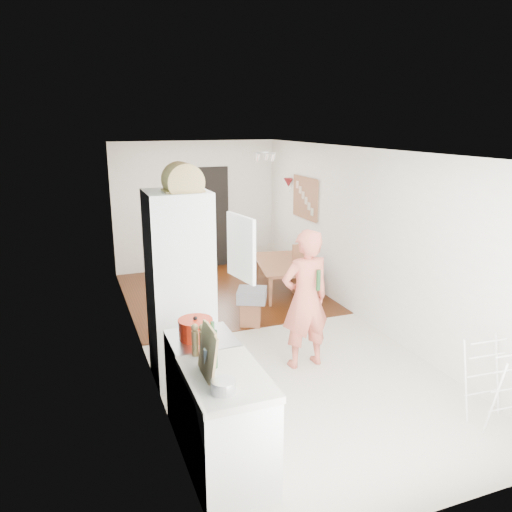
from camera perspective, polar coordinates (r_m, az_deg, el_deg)
room_shell at (r=6.58m, az=0.63°, el=1.08°), size 3.20×7.00×2.50m
floor at (r=6.99m, az=0.60°, el=-8.91°), size 3.20×7.00×0.01m
wood_floor_overlay at (r=8.62m, az=-3.91°, el=-4.16°), size 3.20×3.30×0.01m
sage_wall_panel at (r=4.14m, az=-9.77°, el=0.94°), size 0.02×3.00×1.30m
tile_splashback at (r=3.87m, az=-7.59°, el=-11.05°), size 0.02×1.90×0.50m
doorway_recess at (r=9.93m, az=-5.68°, el=4.33°), size 0.90×0.04×2.00m
base_cabinet at (r=4.30m, az=-3.33°, el=-19.17°), size 0.60×0.90×0.86m
worktop at (r=4.05m, az=-3.43°, el=-13.79°), size 0.62×0.92×0.06m
range_cooker at (r=4.90m, az=-6.07°, el=-14.38°), size 0.60×0.60×0.88m
cooker_top at (r=4.70m, az=-6.23°, el=-9.48°), size 0.60×0.60×0.04m
fridge_housing at (r=5.56m, az=-8.67°, el=-3.64°), size 0.66×0.66×2.15m
fridge_door at (r=5.31m, az=-1.73°, el=0.96°), size 0.14×0.56×0.70m
fridge_interior at (r=5.50m, az=-5.72°, el=1.40°), size 0.02×0.52×0.66m
pinboard at (r=8.86m, az=5.68°, el=6.63°), size 0.03×0.90×0.70m
pinboard_frame at (r=8.86m, az=5.60°, el=6.63°), size 0.00×0.94×0.74m
wall_sconce at (r=9.40m, az=3.72°, el=8.39°), size 0.18×0.18×0.16m
person at (r=5.83m, az=5.69°, el=-3.55°), size 0.74×0.51×1.98m
dining_table at (r=8.59m, az=3.23°, el=-2.67°), size 0.96×1.40×0.45m
dining_chair at (r=8.40m, az=5.74°, el=-1.70°), size 0.37×0.37×0.86m
stool at (r=7.22m, az=-0.62°, el=-6.50°), size 0.38×0.38×0.37m
grey_drape at (r=7.11m, az=-0.48°, el=-4.50°), size 0.53×0.53×0.18m
drying_rack at (r=5.44m, az=25.75°, el=-13.16°), size 0.44×0.41×0.82m
bread_bin at (r=5.24m, az=-8.40°, el=8.48°), size 0.41×0.39×0.21m
red_casserole at (r=4.65m, az=-6.92°, el=-8.25°), size 0.39×0.39×0.19m
steel_pan at (r=3.80m, az=-3.73°, el=-14.62°), size 0.20×0.20×0.09m
held_bottle at (r=5.71m, az=7.14°, el=-2.75°), size 0.05×0.05×0.24m
bottle_a at (r=4.09m, az=-4.94°, el=-10.57°), size 0.09×0.09×0.32m
bottle_b at (r=4.13m, az=-5.61°, el=-10.70°), size 0.07×0.07×0.26m
bottle_c at (r=4.00m, az=-5.33°, el=-11.95°), size 0.11×0.11×0.22m
pepper_mill_front at (r=4.28m, az=-6.04°, el=-10.00°), size 0.07×0.07×0.23m
pepper_mill_back at (r=4.32m, az=-6.96°, el=-9.87°), size 0.07×0.07×0.22m
chopping_boards at (r=3.93m, az=-5.49°, el=-10.94°), size 0.11×0.31×0.42m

